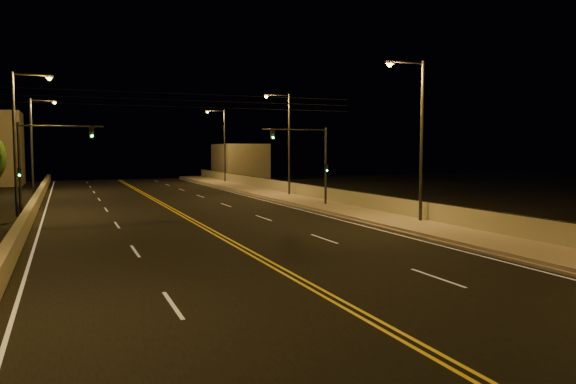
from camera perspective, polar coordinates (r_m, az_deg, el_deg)
name	(u,v)px	position (r m, az deg, el deg)	size (l,w,h in m)	color
road	(233,243)	(26.52, -5.65, -5.19)	(18.00, 120.00, 0.02)	black
sidewalk	(426,228)	(31.22, 13.80, -3.59)	(3.60, 120.00, 0.30)	gray
curb	(396,231)	(30.19, 10.90, -3.95)	(0.14, 120.00, 0.15)	gray
parapet_wall	(451,215)	(32.13, 16.22, -2.25)	(0.30, 120.00, 1.00)	gray
jersey_barrier	(12,246)	(25.53, -26.20, -4.97)	(0.45, 120.00, 0.92)	gray
distant_building_right	(240,162)	(82.08, -4.94, 3.08)	(6.00, 10.00, 5.16)	gray
parapet_rail	(451,205)	(32.07, 16.24, -1.31)	(0.06, 0.06, 120.00)	black
lane_markings	(233,243)	(26.45, -5.60, -5.19)	(17.32, 116.00, 0.00)	silver
streetlight_1	(418,131)	(32.94, 13.06, 6.01)	(2.55, 0.28, 9.40)	#2D2D33
streetlight_2	(286,138)	(51.00, -0.16, 5.50)	(2.55, 0.28, 9.40)	#2D2D33
streetlight_3	(223,141)	(71.97, -6.66, 5.14)	(2.55, 0.28, 9.40)	#2D2D33
streetlight_5	(19,134)	(40.65, -25.66, 5.36)	(2.55, 0.28, 9.40)	#2D2D33
streetlight_6	(35,139)	(61.41, -24.35, 4.92)	(2.55, 0.28, 9.40)	#2D2D33
traffic_signal_right	(314,157)	(41.77, 2.61, 3.57)	(5.11, 0.31, 6.05)	#2D2D33
traffic_signal_left	(37,159)	(38.09, -24.13, 3.12)	(5.11, 0.31, 6.05)	#2D2D33
overhead_wires	(189,100)	(35.51, -10.05, 9.14)	(22.00, 0.03, 0.83)	black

